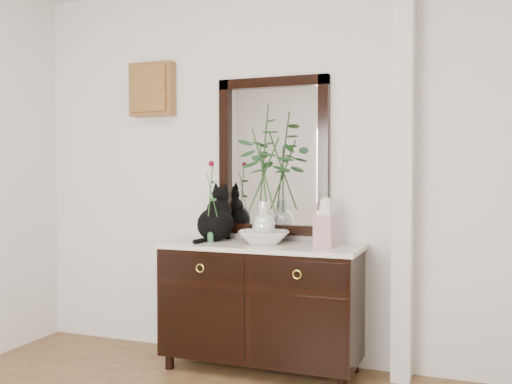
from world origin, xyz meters
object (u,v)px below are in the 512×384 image
at_px(cat, 215,213).
at_px(lotus_bowl, 264,237).
at_px(sideboard, 261,300).
at_px(ginger_jar, 326,221).

bearing_deg(cat, lotus_bowl, -1.84).
relative_size(cat, lotus_bowl, 1.12).
bearing_deg(sideboard, ginger_jar, -0.80).
height_order(cat, ginger_jar, cat).
bearing_deg(lotus_bowl, cat, 173.70).
xyz_separation_m(sideboard, ginger_jar, (0.44, -0.01, 0.54)).
bearing_deg(cat, ginger_jar, -1.27).
relative_size(sideboard, ginger_jar, 4.02).
xyz_separation_m(lotus_bowl, ginger_jar, (0.43, -0.04, 0.12)).
bearing_deg(ginger_jar, cat, 174.27).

